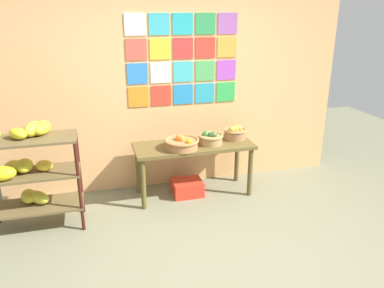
{
  "coord_description": "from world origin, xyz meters",
  "views": [
    {
      "loc": [
        -1.05,
        -2.74,
        2.24
      ],
      "look_at": [
        -0.03,
        1.03,
        0.84
      ],
      "focal_mm": 35.84,
      "sensor_mm": 36.0,
      "label": 1
    }
  ],
  "objects": [
    {
      "name": "banana_shelf_unit",
      "position": [
        -1.73,
        1.2,
        0.69
      ],
      "size": [
        0.93,
        0.47,
        1.15
      ],
      "color": "#3C170F",
      "rests_on": "ground"
    },
    {
      "name": "ground",
      "position": [
        0.0,
        0.0,
        0.0
      ],
      "size": [
        9.77,
        9.77,
        0.0
      ],
      "primitive_type": "plane",
      "color": "#737358"
    },
    {
      "name": "display_table",
      "position": [
        0.11,
        1.49,
        0.57
      ],
      "size": [
        1.45,
        0.56,
        0.66
      ],
      "color": "brown",
      "rests_on": "ground"
    },
    {
      "name": "fruit_basket_back_right",
      "position": [
        0.67,
        1.55,
        0.74
      ],
      "size": [
        0.29,
        0.29,
        0.18
      ],
      "color": "#A36F48",
      "rests_on": "display_table"
    },
    {
      "name": "fruit_basket_back_left",
      "position": [
        -0.06,
        1.38,
        0.73
      ],
      "size": [
        0.41,
        0.41,
        0.17
      ],
      "color": "#A57042",
      "rests_on": "display_table"
    },
    {
      "name": "fruit_basket_left",
      "position": [
        0.32,
        1.45,
        0.74
      ],
      "size": [
        0.3,
        0.3,
        0.16
      ],
      "color": "#A68150",
      "rests_on": "display_table"
    },
    {
      "name": "produce_crate_under_table",
      "position": [
        0.03,
        1.48,
        0.09
      ],
      "size": [
        0.37,
        0.31,
        0.19
      ],
      "primitive_type": "cube",
      "color": "red",
      "rests_on": "ground"
    },
    {
      "name": "back_wall_with_art",
      "position": [
        0.0,
        1.91,
        1.31
      ],
      "size": [
        4.38,
        0.07,
        2.61
      ],
      "color": "#E1A669",
      "rests_on": "ground"
    }
  ]
}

